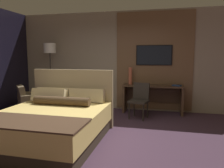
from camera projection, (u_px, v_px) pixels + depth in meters
ground_plane at (90, 141)px, 3.99m from camera, size 16.00×16.00×0.00m
wall_back_tv_panel at (123, 61)px, 6.28m from camera, size 7.20×0.09×2.80m
bed at (52, 122)px, 3.99m from camera, size 1.83×2.11×1.25m
desk at (153, 94)px, 5.94m from camera, size 1.59×0.47×0.76m
tv at (154, 55)px, 5.99m from camera, size 0.97×0.04×0.55m
desk_chair at (140, 97)px, 5.44m from camera, size 0.53×0.53×0.88m
armchair_by_window at (32, 103)px, 5.92m from camera, size 1.00×1.00×0.78m
floor_lamp at (50, 54)px, 6.34m from camera, size 0.34×0.34×1.91m
vase_tall at (130, 76)px, 6.06m from camera, size 0.10×0.10×0.46m
book at (177, 85)px, 5.71m from camera, size 0.26×0.22×0.03m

